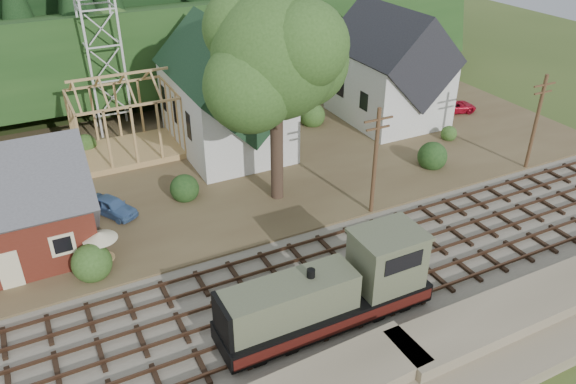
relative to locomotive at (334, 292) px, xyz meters
name	(u,v)px	position (x,y,z in m)	size (l,w,h in m)	color
ground	(321,285)	(1.00, 3.00, -2.07)	(140.00, 140.00, 0.00)	#384C1E
railroad_bed	(321,284)	(1.00, 3.00, -1.99)	(64.00, 11.00, 0.16)	#726B5B
village_flat	(214,160)	(1.00, 21.00, -1.92)	(64.00, 26.00, 0.30)	brown
hillside	(142,79)	(1.00, 45.00, -2.07)	(70.00, 28.00, 8.00)	#1E3F19
ridge	(114,46)	(1.00, 61.00, -2.07)	(80.00, 20.00, 12.00)	black
church	(226,93)	(3.00, 22.68, 3.11)	(8.40, 15.17, 13.00)	silver
farmhouse	(389,72)	(19.00, 22.00, 2.80)	(8.40, 10.80, 10.60)	silver
timber_frame	(125,121)	(-5.00, 25.00, 1.20)	(8.20, 6.20, 6.99)	tan
lattice_tower	(98,22)	(-5.00, 31.00, 7.96)	(3.20, 3.20, 12.12)	silver
big_tree	(278,63)	(3.17, 13.08, 8.15)	(10.90, 8.40, 14.70)	#38281E
telegraph_pole_near	(375,161)	(8.00, 8.20, 2.18)	(2.20, 0.28, 8.00)	#4C331E
telegraph_pole_far	(536,121)	(23.00, 8.20, 2.18)	(2.20, 0.28, 8.00)	#4C331E
locomotive	(334,292)	(0.00, 0.00, 0.00)	(11.59, 2.90, 4.65)	black
car_blue	(112,206)	(-8.28, 15.91, -1.11)	(1.56, 3.88, 1.32)	#5178AF
car_red	(454,106)	(25.91, 20.08, -1.17)	(1.98, 4.29, 1.19)	red
patio_set	(100,237)	(-9.92, 10.41, 0.17)	(2.05, 2.05, 2.28)	silver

